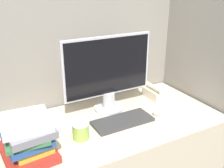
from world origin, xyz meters
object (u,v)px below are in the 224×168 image
at_px(keyboard, 123,121).
at_px(coffee_cup, 81,131).
at_px(monitor, 108,75).
at_px(book_stack, 28,138).
at_px(desk_telephone, 158,92).
at_px(mouse, 158,112).

bearing_deg(keyboard, coffee_cup, -172.84).
xyz_separation_m(monitor, book_stack, (-0.57, -0.25, -0.15)).
bearing_deg(coffee_cup, book_stack, -177.37).
bearing_deg(desk_telephone, keyboard, -155.25).
bearing_deg(keyboard, book_stack, -175.07).
bearing_deg(monitor, book_stack, -156.72).
relative_size(mouse, coffee_cup, 0.76).
relative_size(book_stack, desk_telephone, 1.72).
bearing_deg(mouse, keyboard, 175.83).
xyz_separation_m(coffee_cup, book_stack, (-0.28, -0.01, 0.05)).
xyz_separation_m(monitor, mouse, (0.24, -0.22, -0.23)).
height_order(mouse, book_stack, book_stack).
height_order(monitor, keyboard, monitor).
xyz_separation_m(mouse, coffee_cup, (-0.54, -0.02, 0.03)).
bearing_deg(desk_telephone, book_stack, -166.16).
distance_m(monitor, keyboard, 0.31).
distance_m(monitor, mouse, 0.40).
bearing_deg(monitor, desk_telephone, -0.50).
bearing_deg(coffee_cup, mouse, 1.88).
bearing_deg(book_stack, desk_telephone, 13.84).
relative_size(monitor, keyboard, 1.63).
distance_m(keyboard, coffee_cup, 0.29).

